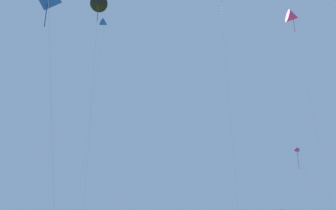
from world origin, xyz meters
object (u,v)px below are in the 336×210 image
object	(u,v)px
kite_purple_parafoil	(297,150)
kite_blue_diamond	(48,3)
kite_magenta_delta	(293,17)
kite_blue_delta	(104,24)
kite_black_delta	(98,3)

from	to	relation	value
kite_purple_parafoil	kite_blue_diamond	world-z (taller)	kite_blue_diamond
kite_magenta_delta	kite_blue_delta	bearing A→B (deg)	157.35
kite_blue_delta	kite_blue_diamond	bearing A→B (deg)	-89.92
kite_black_delta	kite_blue_diamond	bearing A→B (deg)	-95.33
kite_purple_parafoil	kite_magenta_delta	distance (m)	20.03
kite_black_delta	kite_purple_parafoil	size ratio (longest dim) A/B	2.42
kite_black_delta	kite_magenta_delta	xyz separation A→B (m)	(26.79, 7.85, 5.08)
kite_purple_parafoil	kite_blue_delta	distance (m)	37.69
kite_blue_diamond	kite_magenta_delta	bearing A→B (deg)	37.92
kite_black_delta	kite_blue_diamond	xyz separation A→B (m)	(-1.31, -14.04, -9.89)
kite_black_delta	kite_magenta_delta	bearing A→B (deg)	16.34
kite_purple_parafoil	kite_blue_delta	bearing A→B (deg)	153.25
kite_purple_parafoil	kite_black_delta	bearing A→B (deg)	-164.74
kite_blue_delta	kite_magenta_delta	size ratio (longest dim) A/B	1.13
kite_black_delta	kite_purple_parafoil	xyz separation A→B (m)	(24.35, 6.64, -14.77)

